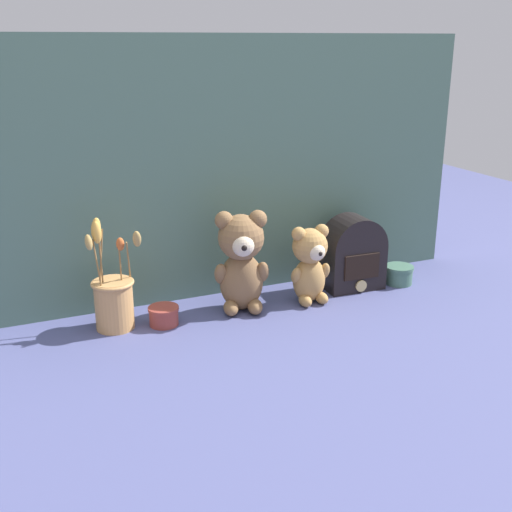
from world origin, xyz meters
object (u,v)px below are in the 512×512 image
flower_vase (113,297)px  vintage_radio (353,254)px  teddy_bear_medium (310,263)px  decorative_tin_tall (164,316)px  teddy_bear_large (241,259)px  decorative_tin_short (399,275)px

flower_vase → vintage_radio: flower_vase is taller
teddy_bear_medium → decorative_tin_tall: size_ratio=2.79×
teddy_bear_large → decorative_tin_short: teddy_bear_large is taller
decorative_tin_tall → vintage_radio: bearing=3.2°
teddy_bear_medium → decorative_tin_short: size_ratio=2.57×
decorative_tin_tall → teddy_bear_medium: bearing=-2.0°
teddy_bear_large → flower_vase: 0.37m
flower_vase → decorative_tin_tall: (0.13, -0.03, -0.06)m
decorative_tin_tall → decorative_tin_short: 0.78m
flower_vase → vintage_radio: size_ratio=1.31×
teddy_bear_medium → flower_vase: size_ratio=0.77×
teddy_bear_large → decorative_tin_short: size_ratio=3.22×
teddy_bear_large → decorative_tin_tall: size_ratio=3.50×
flower_vase → vintage_radio: 0.75m
teddy_bear_large → decorative_tin_short: (0.54, -0.01, -0.12)m
flower_vase → decorative_tin_short: 0.91m
decorative_tin_short → flower_vase: bearing=178.1°
vintage_radio → decorative_tin_short: (0.16, -0.03, -0.08)m
teddy_bear_large → teddy_bear_medium: size_ratio=1.25×
teddy_bear_medium → decorative_tin_short: (0.34, 0.02, -0.09)m
flower_vase → teddy_bear_large: bearing=-3.6°
decorative_tin_short → vintage_radio: bearing=168.4°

